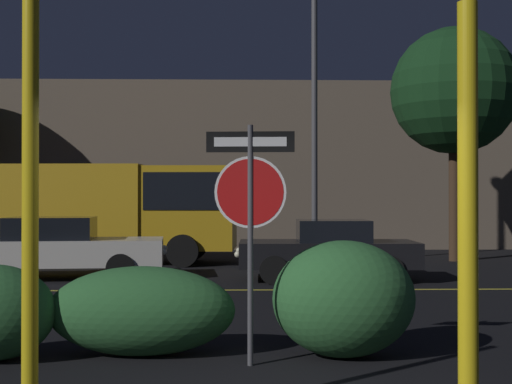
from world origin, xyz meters
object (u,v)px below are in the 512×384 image
object	(u,v)px
hedge_bush_2	(142,311)
passing_car_2	(329,249)
yellow_pole_right	(468,218)
passing_car_1	(56,247)
hedge_bush_3	(344,299)
tree_2	(454,92)
delivery_truck	(125,206)
stop_sign	(250,196)
yellow_pole_left	(30,214)
street_lamp	(314,81)

from	to	relation	value
hedge_bush_2	passing_car_2	distance (m)	7.92
passing_car_2	yellow_pole_right	bearing A→B (deg)	-179.68
passing_car_1	hedge_bush_2	bearing A→B (deg)	15.52
hedge_bush_3	tree_2	xyz separation A→B (m)	(4.95, 12.00, 4.13)
hedge_bush_3	delivery_truck	bearing A→B (deg)	110.12
stop_sign	passing_car_2	size ratio (longest dim) A/B	0.65
yellow_pole_left	passing_car_2	bearing A→B (deg)	71.72
yellow_pole_left	passing_car_2	size ratio (longest dim) A/B	0.84
yellow_pole_right	street_lamp	distance (m)	14.05
yellow_pole_right	hedge_bush_3	size ratio (longest dim) A/B	2.04
hedge_bush_2	passing_car_1	size ratio (longest dim) A/B	0.44
hedge_bush_2	tree_2	world-z (taller)	tree_2
stop_sign	yellow_pole_left	distance (m)	3.01
tree_2	hedge_bush_3	bearing A→B (deg)	-112.43
yellow_pole_right	yellow_pole_left	bearing A→B (deg)	-174.46
passing_car_2	tree_2	distance (m)	7.41
stop_sign	yellow_pole_left	xyz separation A→B (m)	(-1.58, -2.55, -0.14)
street_lamp	yellow_pole_left	bearing A→B (deg)	-104.14
stop_sign	hedge_bush_2	distance (m)	1.85
passing_car_2	delivery_truck	bearing A→B (deg)	52.44
stop_sign	passing_car_2	xyz separation A→B (m)	(1.85, 7.83, -1.14)
yellow_pole_right	passing_car_1	world-z (taller)	yellow_pole_right
hedge_bush_3	delivery_truck	distance (m)	12.38
yellow_pole_left	tree_2	distance (m)	17.02
passing_car_1	delivery_truck	distance (m)	3.89
passing_car_1	passing_car_2	distance (m)	5.99
stop_sign	hedge_bush_2	size ratio (longest dim) A/B	1.21
passing_car_2	delivery_truck	distance (m)	6.58
hedge_bush_2	delivery_truck	world-z (taller)	delivery_truck
yellow_pole_right	passing_car_1	size ratio (longest dim) A/B	0.68
yellow_pole_right	hedge_bush_2	size ratio (longest dim) A/B	1.54
stop_sign	street_lamp	bearing A→B (deg)	85.26
delivery_truck	street_lamp	distance (m)	6.15
yellow_pole_right	tree_2	xyz separation A→B (m)	(4.41, 14.61, 3.16)
stop_sign	yellow_pole_right	distance (m)	2.76
hedge_bush_3	passing_car_2	distance (m)	7.50
passing_car_1	tree_2	xyz separation A→B (m)	(10.13, 4.09, 4.10)
passing_car_2	street_lamp	xyz separation A→B (m)	(0.09, 3.58, 4.24)
passing_car_1	tree_2	distance (m)	11.66
hedge_bush_3	tree_2	size ratio (longest dim) A/B	0.24
yellow_pole_left	hedge_bush_2	distance (m)	3.31
delivery_truck	tree_2	xyz separation A→B (m)	(9.20, 0.40, 3.23)
passing_car_1	passing_car_2	bearing A→B (deg)	80.63
hedge_bush_2	passing_car_1	bearing A→B (deg)	110.55
yellow_pole_left	passing_car_1	size ratio (longest dim) A/B	0.69
yellow_pole_left	street_lamp	xyz separation A→B (m)	(3.52, 13.96, 3.24)
yellow_pole_left	hedge_bush_3	bearing A→B (deg)	47.99
hedge_bush_3	street_lamp	bearing A→B (deg)	85.41
yellow_pole_left	delivery_truck	distance (m)	14.60
stop_sign	delivery_truck	bearing A→B (deg)	109.86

